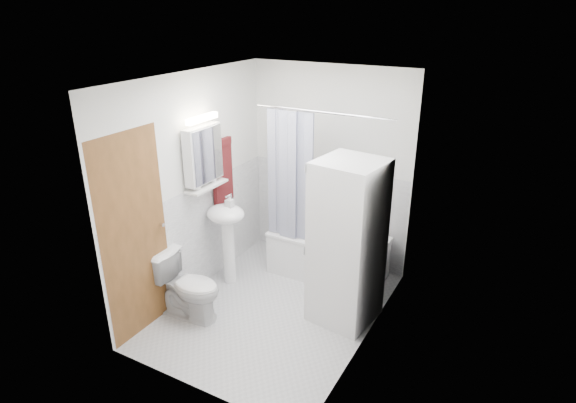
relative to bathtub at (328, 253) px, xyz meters
The scene contains 20 objects.
floor 0.98m from the bathtub, 101.59° to the right, with size 2.60×2.60×0.00m, color #BABABF.
room_walls 1.53m from the bathtub, 101.59° to the right, with size 2.60×2.60×2.60m.
wainscot 0.73m from the bathtub, 106.74° to the right, with size 1.98×2.58×2.58m.
door 1.99m from the bathtub, 127.76° to the right, with size 0.05×2.00×2.00m.
bathtub is the anchor object (origin of this frame).
tub_spout 0.67m from the bathtub, 58.78° to the left, with size 0.04×0.04×0.12m, color silver.
curtain_rod 1.74m from the bathtub, 90.00° to the right, with size 0.02×0.02×1.52m, color silver.
shower_curtain 1.07m from the bathtub, 146.20° to the right, with size 0.55×0.02×1.45m.
sink 1.24m from the bathtub, 143.93° to the right, with size 0.44×0.37×1.04m.
medicine_cabinet 1.87m from the bathtub, 143.13° to the right, with size 0.13×0.50×0.71m.
shelf 1.64m from the bathtub, 142.76° to the right, with size 0.18×0.54×0.03m, color silver.
shower_caddy 0.96m from the bathtub, 52.00° to the left, with size 0.22×0.06×0.02m, color silver.
towel 1.57m from the bathtub, 157.75° to the right, with size 0.07×0.31×0.76m.
washer_dryer 1.00m from the bathtub, 54.15° to the right, with size 0.67×0.67×1.68m.
toilet 1.70m from the bathtub, 122.43° to the right, with size 0.39×0.70×0.69m, color white.
soap_pump 1.30m from the bathtub, 143.29° to the right, with size 0.08×0.17×0.08m, color gray.
shelf_bottle 1.74m from the bathtub, 138.03° to the right, with size 0.07×0.18×0.07m, color gray.
shelf_cup 1.62m from the bathtub, 147.02° to the right, with size 0.10×0.09×0.10m, color gray.
shampoo_a 1.01m from the bathtub, 63.24° to the left, with size 0.13×0.17×0.13m, color gray.
shampoo_b 1.01m from the bathtub, 48.67° to the left, with size 0.08×0.21×0.08m, color #255A94.
Camera 1 is at (2.18, -3.69, 3.00)m, focal length 30.00 mm.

